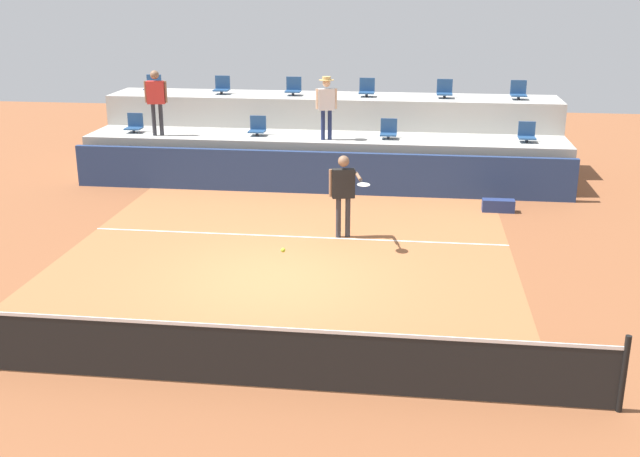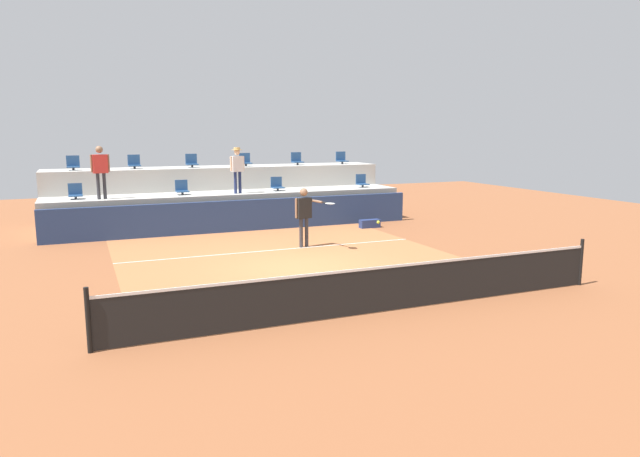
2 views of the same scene
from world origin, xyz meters
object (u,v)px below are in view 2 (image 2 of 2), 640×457
stadium_chair_upper_far_left (73,164)px  tennis_player (305,211)px  stadium_chair_upper_far_right (342,159)px  stadium_chair_lower_far_right (362,182)px  stadium_chair_upper_mid_left (192,162)px  stadium_chair_upper_right (297,160)px  stadium_chair_upper_mid_right (245,161)px  stadium_chair_lower_far_left (75,193)px  spectator_in_white (100,167)px  stadium_chair_lower_left (182,189)px  tennis_ball (378,222)px  spectator_with_hat (237,166)px  equipment_bag (370,224)px  stadium_chair_upper_left (134,163)px  stadium_chair_lower_right (277,185)px

stadium_chair_upper_far_left → tennis_player: bearing=-45.9°
stadium_chair_upper_far_right → stadium_chair_lower_far_right: bearing=-87.8°
stadium_chair_lower_far_right → stadium_chair_upper_far_left: bearing=170.4°
stadium_chair_upper_mid_left → stadium_chair_upper_right: same height
stadium_chair_upper_mid_right → stadium_chair_upper_right: 2.21m
stadium_chair_lower_far_left → stadium_chair_upper_mid_left: bearing=23.2°
stadium_chair_lower_far_right → spectator_in_white: bearing=-177.8°
stadium_chair_upper_mid_left → stadium_chair_upper_far_right: same height
stadium_chair_lower_left → tennis_ball: stadium_chair_lower_left is taller
stadium_chair_upper_mid_right → tennis_player: (-0.02, -6.54, -1.20)m
tennis_player → tennis_ball: 5.30m
stadium_chair_lower_far_left → stadium_chair_upper_mid_left: stadium_chair_upper_mid_left is taller
spectator_with_hat → equipment_bag: bearing=-24.1°
stadium_chair_lower_far_left → stadium_chair_upper_right: stadium_chair_upper_right is taller
stadium_chair_upper_far_left → stadium_chair_upper_mid_left: (4.22, 0.00, 0.00)m
stadium_chair_lower_left → stadium_chair_upper_mid_right: (2.85, 1.80, 0.85)m
stadium_chair_upper_mid_left → tennis_player: size_ratio=0.29×
tennis_ball → stadium_chair_upper_left: bearing=108.2°
stadium_chair_lower_left → stadium_chair_lower_far_right: same height
stadium_chair_upper_far_right → spectator_in_white: (-9.79, -2.18, 0.00)m
tennis_ball → stadium_chair_upper_mid_left: bearing=98.4°
stadium_chair_lower_far_left → stadium_chair_upper_far_left: stadium_chair_upper_far_left is taller
stadium_chair_upper_far_left → tennis_player: (6.34, -6.54, -1.20)m
tennis_ball → stadium_chair_lower_left: bearing=103.8°
stadium_chair_lower_right → tennis_player: 4.81m
stadium_chair_lower_far_left → spectator_in_white: spectator_in_white is taller
stadium_chair_lower_left → stadium_chair_lower_right: same height
tennis_ball → stadium_chair_upper_far_right: bearing=68.5°
stadium_chair_upper_mid_right → tennis_player: stadium_chair_upper_mid_right is taller
equipment_bag → stadium_chair_lower_far_right: bearing=69.9°
stadium_chair_lower_right → stadium_chair_lower_far_right: bearing=0.0°
stadium_chair_upper_far_left → spectator_in_white: 2.34m
stadium_chair_lower_left → stadium_chair_upper_far_left: (-3.51, 1.80, 0.85)m
stadium_chair_upper_far_right → equipment_bag: (-0.79, -4.14, -2.16)m
stadium_chair_upper_mid_left → stadium_chair_upper_far_left: bearing=180.0°
equipment_bag → stadium_chair_upper_mid_right: bearing=130.0°
stadium_chair_lower_right → tennis_ball: (-1.12, -10.00, 0.09)m
stadium_chair_upper_right → stadium_chair_lower_left: bearing=-160.4°
stadium_chair_lower_left → stadium_chair_lower_right: 3.57m
stadium_chair_lower_left → stadium_chair_upper_far_left: 4.04m
stadium_chair_upper_far_right → equipment_bag: bearing=-100.8°
tennis_player → spectator_with_hat: size_ratio=1.08×
spectator_with_hat → stadium_chair_upper_far_left: bearing=158.2°
stadium_chair_upper_far_right → stadium_chair_upper_mid_right: bearing=180.0°
stadium_chair_lower_left → stadium_chair_lower_right: size_ratio=1.00×
stadium_chair_lower_far_right → spectator_with_hat: spectator_with_hat is taller
stadium_chair_lower_far_left → stadium_chair_upper_right: bearing=11.9°
stadium_chair_lower_far_left → stadium_chair_upper_far_right: size_ratio=1.00×
stadium_chair_upper_far_left → stadium_chair_upper_left: bearing=0.0°
stadium_chair_lower_far_right → stadium_chair_upper_far_left: 10.87m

